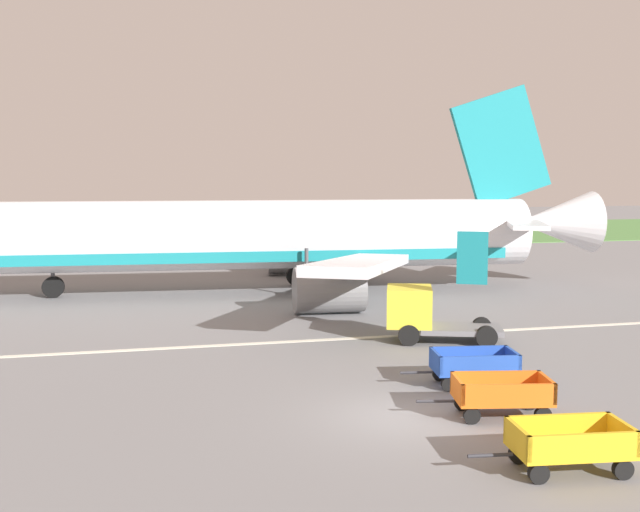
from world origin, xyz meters
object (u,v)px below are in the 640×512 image
airplane (274,236)px  service_truck_beside_carts (422,313)px  baggage_cart_second_in_row (501,395)px  baggage_cart_third_in_row (474,366)px  baggage_cart_nearest (569,444)px

airplane → service_truck_beside_carts: airplane is taller
baggage_cart_second_in_row → baggage_cart_third_in_row: bearing=78.9°
baggage_cart_nearest → service_truck_beside_carts: service_truck_beside_carts is taller
baggage_cart_nearest → service_truck_beside_carts: size_ratio=0.76×
airplane → baggage_cart_second_in_row: (2.13, -22.34, -2.45)m
baggage_cart_nearest → baggage_cart_second_in_row: bearing=85.4°
baggage_cart_nearest → baggage_cart_third_in_row: 6.80m
baggage_cart_second_in_row → service_truck_beside_carts: (1.28, 9.15, 0.50)m
airplane → baggage_cart_second_in_row: airplane is taller
airplane → baggage_cart_second_in_row: bearing=-84.5°
baggage_cart_third_in_row → service_truck_beside_carts: 6.25m
baggage_cart_third_in_row → baggage_cart_nearest: bearing=-97.5°
baggage_cart_second_in_row → airplane: bearing=95.5°
baggage_cart_second_in_row → baggage_cart_third_in_row: 3.02m
service_truck_beside_carts → baggage_cart_nearest: bearing=-97.0°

